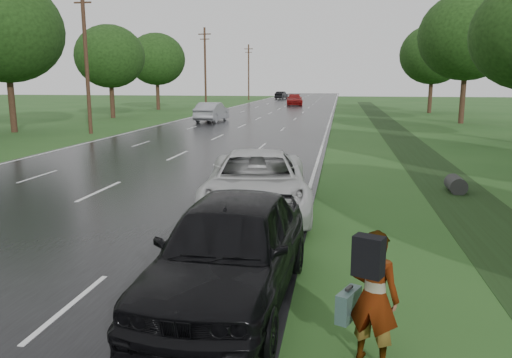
{
  "coord_description": "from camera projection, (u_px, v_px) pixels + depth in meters",
  "views": [
    {
      "loc": [
        7.71,
        -6.84,
        3.61
      ],
      "look_at": [
        5.77,
        4.61,
        1.3
      ],
      "focal_mm": 35.0,
      "sensor_mm": 36.0,
      "label": 1
    }
  ],
  "objects": [
    {
      "name": "edge_stripe_west",
      "position": [
        204.0,
        114.0,
        53.2
      ],
      "size": [
        0.12,
        180.0,
        0.01
      ],
      "primitive_type": "cube",
      "color": "silver",
      "rests_on": "road"
    },
    {
      "name": "center_line",
      "position": [
        266.0,
        115.0,
        52.09
      ],
      "size": [
        0.12,
        180.0,
        0.01
      ],
      "primitive_type": "cube",
      "color": "silver",
      "rests_on": "road"
    },
    {
      "name": "utility_pole_distant",
      "position": [
        249.0,
        71.0,
        91.28
      ],
      "size": [
        1.6,
        0.26,
        10.0
      ],
      "color": "#372316",
      "rests_on": "ground"
    },
    {
      "name": "silver_sedan",
      "position": [
        212.0,
        112.0,
        43.58
      ],
      "size": [
        2.01,
        5.18,
        1.68
      ],
      "primitive_type": "imported",
      "rotation": [
        0.0,
        0.0,
        3.1
      ],
      "color": "gray",
      "rests_on": "road"
    },
    {
      "name": "drainage_ditch",
      "position": [
        417.0,
        153.0,
        24.79
      ],
      "size": [
        2.2,
        120.0,
        0.56
      ],
      "color": "black",
      "rests_on": "ground"
    },
    {
      "name": "white_pickup",
      "position": [
        256.0,
        182.0,
        13.59
      ],
      "size": [
        3.55,
        6.29,
        1.66
      ],
      "primitive_type": "imported",
      "rotation": [
        0.0,
        0.0,
        0.14
      ],
      "color": "silver",
      "rests_on": "road"
    },
    {
      "name": "tree_west_c",
      "position": [
        5.0,
        31.0,
        33.87
      ],
      "size": [
        7.8,
        7.8,
        10.43
      ],
      "color": "#372316",
      "rests_on": "ground"
    },
    {
      "name": "tree_west_d",
      "position": [
        110.0,
        57.0,
        47.49
      ],
      "size": [
        6.6,
        6.6,
        8.8
      ],
      "color": "#372316",
      "rests_on": "ground"
    },
    {
      "name": "tree_west_f",
      "position": [
        156.0,
        59.0,
        61.07
      ],
      "size": [
        7.0,
        7.0,
        9.29
      ],
      "color": "#372316",
      "rests_on": "ground"
    },
    {
      "name": "pedestrian",
      "position": [
        372.0,
        295.0,
        6.33
      ],
      "size": [
        0.87,
        0.92,
        1.79
      ],
      "rotation": [
        0.0,
        0.0,
        2.72
      ],
      "color": "#A5998C",
      "rests_on": "ground"
    },
    {
      "name": "utility_pole_far",
      "position": [
        205.0,
        67.0,
        62.27
      ],
      "size": [
        1.6,
        0.26,
        10.0
      ],
      "color": "#372316",
      "rests_on": "ground"
    },
    {
      "name": "far_car_dark",
      "position": [
        281.0,
        95.0,
        96.99
      ],
      "size": [
        2.22,
        4.52,
        1.43
      ],
      "primitive_type": "imported",
      "rotation": [
        0.0,
        0.0,
        2.97
      ],
      "color": "black",
      "rests_on": "road"
    },
    {
      "name": "edge_stripe_east",
      "position": [
        331.0,
        116.0,
        50.99
      ],
      "size": [
        0.12,
        180.0,
        0.01
      ],
      "primitive_type": "cube",
      "color": "silver",
      "rests_on": "road"
    },
    {
      "name": "tree_east_d",
      "position": [
        468.0,
        36.0,
        41.03
      ],
      "size": [
        8.0,
        8.0,
        10.76
      ],
      "color": "#372316",
      "rests_on": "ground"
    },
    {
      "name": "far_car_red",
      "position": [
        294.0,
        100.0,
        72.34
      ],
      "size": [
        2.87,
        5.76,
        1.61
      ],
      "primitive_type": "imported",
      "rotation": [
        0.0,
        0.0,
        0.11
      ],
      "color": "maroon",
      "rests_on": "road"
    },
    {
      "name": "utility_pole_mid",
      "position": [
        86.0,
        56.0,
        33.26
      ],
      "size": [
        1.6,
        0.26,
        10.0
      ],
      "color": "#372316",
      "rests_on": "ground"
    },
    {
      "name": "tree_east_f",
      "position": [
        433.0,
        55.0,
        54.77
      ],
      "size": [
        7.2,
        7.2,
        9.62
      ],
      "color": "#372316",
      "rests_on": "ground"
    },
    {
      "name": "dark_sedan",
      "position": [
        230.0,
        249.0,
        8.09
      ],
      "size": [
        2.27,
        5.25,
        1.77
      ],
      "primitive_type": "imported",
      "rotation": [
        0.0,
        0.0,
        -0.04
      ],
      "color": "black",
      "rests_on": "road"
    },
    {
      "name": "road",
      "position": [
        266.0,
        115.0,
        52.1
      ],
      "size": [
        14.0,
        180.0,
        0.04
      ],
      "primitive_type": "cube",
      "color": "black",
      "rests_on": "ground"
    }
  ]
}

